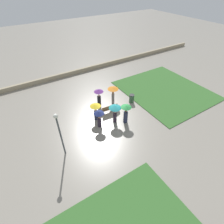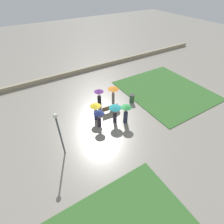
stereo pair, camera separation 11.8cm
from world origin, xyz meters
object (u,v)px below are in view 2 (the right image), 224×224
trash_bin (132,99)px  crowd_person_orange (113,91)px  crowd_person_yellow (96,109)px  crowd_person_teal (115,110)px  crowd_person_purple (99,95)px  crowd_person_navy (99,116)px  park_bench (110,109)px  crowd_person_green (126,112)px  lamp_post (59,129)px

trash_bin → crowd_person_orange: crowd_person_orange is taller
trash_bin → crowd_person_yellow: (4.56, 0.46, 0.70)m
crowd_person_yellow → crowd_person_teal: bearing=-67.4°
crowd_person_purple → crowd_person_navy: size_ratio=1.12×
park_bench → trash_bin: trash_bin is taller
crowd_person_yellow → crowd_person_purple: crowd_person_purple is taller
park_bench → crowd_person_teal: crowd_person_teal is taller
trash_bin → crowd_person_teal: bearing=27.8°
crowd_person_teal → crowd_person_purple: bearing=42.4°
crowd_person_green → park_bench: bearing=99.9°
park_bench → crowd_person_orange: (-1.14, -1.14, 1.03)m
crowd_person_orange → crowd_person_teal: (1.43, 2.59, -0.05)m
lamp_post → trash_bin: size_ratio=4.33×
lamp_post → crowd_person_teal: lamp_post is taller
crowd_person_purple → crowd_person_navy: (1.53, 2.83, -0.10)m
crowd_person_orange → crowd_person_purple: bearing=62.8°
park_bench → lamp_post: (5.59, 2.49, 2.12)m
park_bench → lamp_post: 6.48m
crowd_person_orange → crowd_person_navy: size_ratio=1.14×
crowd_person_yellow → crowd_person_green: bearing=-63.8°
park_bench → crowd_person_purple: bearing=-74.1°
park_bench → crowd_person_yellow: size_ratio=0.97×
crowd_person_yellow → crowd_person_orange: bearing=2.3°
crowd_person_purple → crowd_person_teal: bearing=-140.6°
crowd_person_navy → crowd_person_orange: bearing=100.2°
park_bench → trash_bin: (-2.96, -0.27, -0.00)m
park_bench → crowd_person_green: 2.20m
crowd_person_navy → lamp_post: bearing=-100.5°
lamp_post → crowd_person_teal: bearing=-168.9°
trash_bin → crowd_person_navy: (4.78, 1.51, 0.73)m
lamp_post → trash_bin: (-8.55, -2.75, -2.13)m
crowd_person_orange → crowd_person_purple: (1.43, -0.44, -0.21)m
park_bench → crowd_person_purple: (0.29, -1.58, 0.82)m
crowd_person_yellow → crowd_person_purple: 2.21m
lamp_post → crowd_person_yellow: (-3.99, -2.29, -1.42)m
lamp_post → crowd_person_green: bearing=-175.4°
crowd_person_teal → park_bench: bearing=31.0°
crowd_person_green → crowd_person_navy: 2.47m
crowd_person_yellow → crowd_person_teal: size_ratio=0.91×
lamp_post → crowd_person_teal: size_ratio=2.09×
trash_bin → crowd_person_teal: (3.25, 1.71, 0.98)m
crowd_person_teal → crowd_person_navy: crowd_person_teal is taller
park_bench → lamp_post: size_ratio=0.43×
crowd_person_purple → crowd_person_teal: (-0.00, 3.03, 0.16)m
crowd_person_yellow → crowd_person_navy: (0.22, 1.05, 0.02)m
park_bench → crowd_person_purple: 1.81m
lamp_post → crowd_person_navy: (-3.77, -1.24, -1.40)m
lamp_post → crowd_person_yellow: lamp_post is taller
lamp_post → crowd_person_orange: size_ratio=2.01×
crowd_person_purple → crowd_person_navy: bearing=-169.1°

